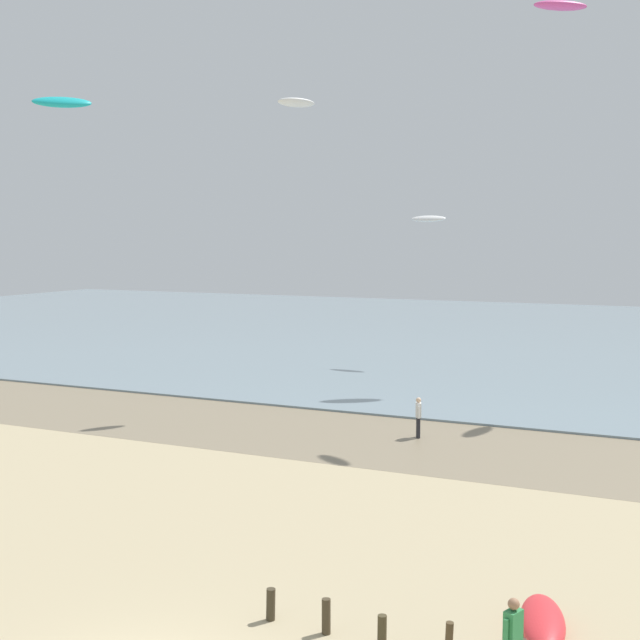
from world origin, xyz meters
name	(u,v)px	position (x,y,z in m)	size (l,w,h in m)	color
wet_sand_strip	(434,445)	(0.00, 19.77, 0.00)	(120.00, 8.56, 0.01)	#84755B
sea	(568,337)	(0.00, 59.04, 0.05)	(160.00, 70.00, 0.10)	gray
person_mid_beach	(418,416)	(-0.98, 20.76, 0.92)	(0.34, 0.54, 1.71)	#232328
person_right_flank	(513,639)	(6.45, 3.03, 0.92)	(0.34, 0.54, 1.71)	#4C4C56
grounded_kite	(542,622)	(6.62, 5.35, 0.26)	(2.59, 0.93, 0.52)	red
kite_aloft_1	(560,6)	(1.73, 38.11, 21.52)	(3.22, 1.03, 0.51)	#E54C99
kite_aloft_2	(62,102)	(-18.80, 20.02, 14.83)	(2.78, 0.89, 0.44)	#19B2B7
kite_aloft_5	(428,219)	(-6.58, 40.29, 9.56)	(2.36, 0.76, 0.38)	white
kite_aloft_7	(296,103)	(-8.54, 24.76, 14.83)	(2.00, 0.64, 0.32)	white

